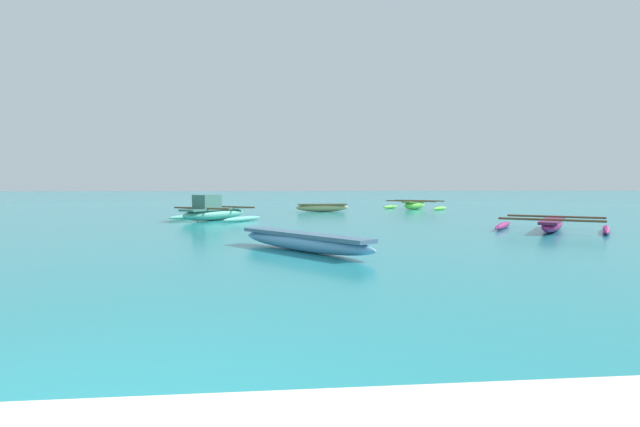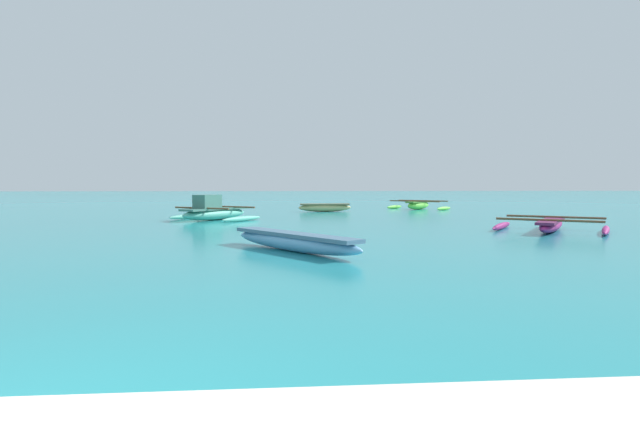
% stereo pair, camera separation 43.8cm
% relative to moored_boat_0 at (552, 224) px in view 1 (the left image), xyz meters
% --- Properties ---
extents(moored_boat_0, '(4.05, 3.93, 0.42)m').
position_rel_moored_boat_0_xyz_m(moored_boat_0, '(0.00, 0.00, 0.00)').
color(moored_boat_0, '#902068').
rests_on(moored_boat_0, ground_plane).
extents(moored_boat_1, '(3.62, 3.55, 0.53)m').
position_rel_moored_boat_0_xyz_m(moored_boat_1, '(-0.23, 13.92, 0.05)').
color(moored_boat_1, '#72DD48').
rests_on(moored_boat_1, ground_plane).
extents(moored_boat_2, '(2.85, 3.64, 0.40)m').
position_rel_moored_boat_0_xyz_m(moored_boat_2, '(-8.02, -4.02, 0.03)').
color(moored_boat_2, '#6EADDD').
rests_on(moored_boat_2, ground_plane).
extents(moored_boat_3, '(2.86, 0.73, 0.44)m').
position_rel_moored_boat_0_xyz_m(moored_boat_3, '(-5.92, 11.73, 0.05)').
color(moored_boat_3, tan).
rests_on(moored_boat_3, ground_plane).
extents(moored_boat_4, '(3.80, 3.62, 1.03)m').
position_rel_moored_boat_0_xyz_m(moored_boat_4, '(-10.98, 5.80, 0.15)').
color(moored_boat_4, '#5AB7A0').
rests_on(moored_boat_4, ground_plane).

